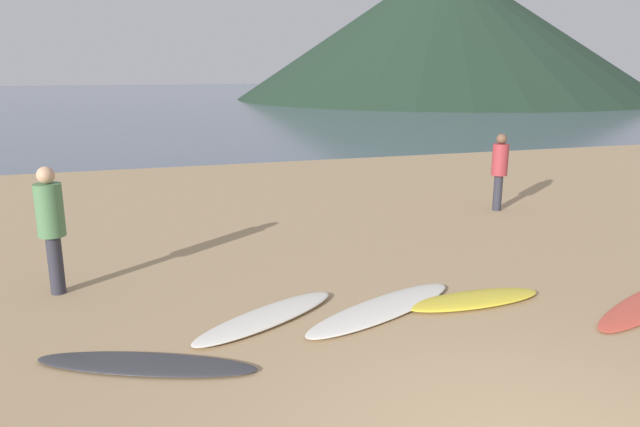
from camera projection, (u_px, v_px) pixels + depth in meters
ground_plane at (261, 206)px, 13.59m from camera, size 120.00×120.00×0.20m
ocean_water at (155, 96)px, 65.02m from camera, size 140.00×100.00×0.01m
headland_hill at (443, 29)px, 59.22m from camera, size 41.76×41.76×13.65m
surfboard_0 at (146, 364)px, 6.03m from camera, size 2.34×1.38×0.06m
surfboard_1 at (267, 317)px, 7.13m from camera, size 2.15×1.52×0.10m
surfboard_2 at (382, 308)px, 7.40m from camera, size 2.54×1.59×0.09m
surfboard_3 at (474, 300)px, 7.68m from camera, size 1.95×0.60×0.09m
person_0 at (500, 166)px, 12.49m from camera, size 0.33×0.33×1.66m
person_1 at (51, 220)px, 7.78m from camera, size 0.35×0.35×1.75m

